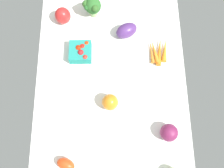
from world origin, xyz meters
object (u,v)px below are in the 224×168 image
at_px(bell_pepper_red, 64,16).
at_px(carrot_bunch, 159,51).
at_px(broccoli_head, 93,6).
at_px(roma_tomato, 67,164).
at_px(berry_basket, 82,52).
at_px(red_onion_near_basket, 170,133).
at_px(bell_pepper_orange, 111,102).
at_px(eggplant, 127,31).

relative_size(bell_pepper_red, carrot_bunch, 0.58).
height_order(broccoli_head, roma_tomato, broccoli_head).
distance_m(berry_basket, roma_tomato, 0.56).
bearing_deg(bell_pepper_red, red_onion_near_basket, -140.35).
height_order(berry_basket, carrot_bunch, berry_basket).
distance_m(broccoli_head, red_onion_near_basket, 0.75).
relative_size(berry_basket, bell_pepper_orange, 1.30).
bearing_deg(bell_pepper_red, berry_basket, -154.08).
bearing_deg(carrot_bunch, bell_pepper_red, 68.67).
relative_size(broccoli_head, berry_basket, 1.10).
bearing_deg(broccoli_head, berry_basket, 165.92).
relative_size(broccoli_head, red_onion_near_basket, 1.49).
height_order(bell_pepper_red, red_onion_near_basket, bell_pepper_red).
height_order(roma_tomato, carrot_bunch, roma_tomato).
distance_m(berry_basket, bell_pepper_orange, 0.31).
relative_size(berry_basket, roma_tomato, 1.35).
bearing_deg(berry_basket, red_onion_near_basket, -135.13).
bearing_deg(berry_basket, bell_pepper_orange, -151.37).
xyz_separation_m(bell_pepper_red, carrot_bunch, (-0.20, -0.50, -0.03)).
bearing_deg(berry_basket, carrot_bunch, -88.91).
bearing_deg(bell_pepper_orange, red_onion_near_basket, -118.61).
distance_m(broccoli_head, eggplant, 0.22).
bearing_deg(berry_basket, roma_tomato, 174.67).
bearing_deg(eggplant, roma_tomato, -139.63).
bearing_deg(eggplant, red_onion_near_basket, -97.66).
xyz_separation_m(carrot_bunch, bell_pepper_orange, (-0.28, 0.26, 0.03)).
bearing_deg(roma_tomato, carrot_bunch, -107.48).
bearing_deg(red_onion_near_basket, roma_tomato, 105.85).
xyz_separation_m(bell_pepper_orange, eggplant, (0.39, -0.09, -0.01)).
height_order(bell_pepper_red, bell_pepper_orange, bell_pepper_red).
xyz_separation_m(berry_basket, carrot_bunch, (0.01, -0.41, -0.02)).
bearing_deg(carrot_bunch, berry_basket, 91.09).
relative_size(bell_pepper_red, berry_basket, 0.85).
bearing_deg(eggplant, bell_pepper_red, 139.15).
relative_size(broccoli_head, bell_pepper_red, 1.30).
xyz_separation_m(roma_tomato, red_onion_near_basket, (0.13, -0.47, 0.02)).
bearing_deg(broccoli_head, carrot_bunch, -124.03).
bearing_deg(red_onion_near_basket, berry_basket, 44.87).
height_order(carrot_bunch, eggplant, eggplant).
bearing_deg(roma_tomato, broccoli_head, -76.42).
bearing_deg(roma_tomato, bell_pepper_orange, -104.04).
relative_size(bell_pepper_orange, eggplant, 0.74).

